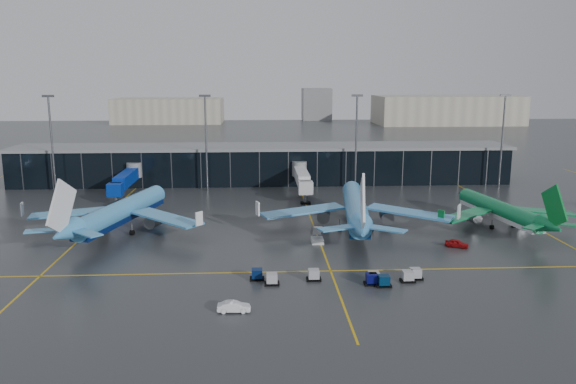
{
  "coord_description": "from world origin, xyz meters",
  "views": [
    {
      "loc": [
        -1.15,
        -98.74,
        30.11
      ],
      "look_at": [
        5.0,
        18.0,
        6.0
      ],
      "focal_mm": 35.0,
      "sensor_mm": 36.0,
      "label": 1
    }
  ],
  "objects_px": {
    "baggage_carts": "(349,278)",
    "mobile_airstair": "(317,239)",
    "service_van_white": "(234,307)",
    "airliner_aer_lingus": "(500,200)",
    "airliner_klm_near": "(356,195)",
    "airliner_arkefly": "(122,199)",
    "service_van_red": "(457,243)"
  },
  "relations": [
    {
      "from": "service_van_red",
      "to": "airliner_aer_lingus",
      "type": "bearing_deg",
      "value": -17.11
    },
    {
      "from": "airliner_klm_near",
      "to": "baggage_carts",
      "type": "relative_size",
      "value": 1.74
    },
    {
      "from": "baggage_carts",
      "to": "airliner_klm_near",
      "type": "bearing_deg",
      "value": 78.73
    },
    {
      "from": "airliner_klm_near",
      "to": "airliner_aer_lingus",
      "type": "bearing_deg",
      "value": 7.07
    },
    {
      "from": "airliner_arkefly",
      "to": "baggage_carts",
      "type": "distance_m",
      "value": 50.75
    },
    {
      "from": "service_van_white",
      "to": "service_van_red",
      "type": "bearing_deg",
      "value": -54.86
    },
    {
      "from": "airliner_aer_lingus",
      "to": "mobile_airstair",
      "type": "relative_size",
      "value": 10.54
    },
    {
      "from": "baggage_carts",
      "to": "mobile_airstair",
      "type": "bearing_deg",
      "value": 97.28
    },
    {
      "from": "airliner_aer_lingus",
      "to": "service_van_red",
      "type": "xyz_separation_m",
      "value": [
        -13.51,
        -13.83,
        -4.88
      ]
    },
    {
      "from": "airliner_arkefly",
      "to": "airliner_klm_near",
      "type": "height_order",
      "value": "airliner_klm_near"
    },
    {
      "from": "airliner_aer_lingus",
      "to": "mobile_airstair",
      "type": "bearing_deg",
      "value": -174.7
    },
    {
      "from": "airliner_arkefly",
      "to": "service_van_red",
      "type": "distance_m",
      "value": 64.16
    },
    {
      "from": "mobile_airstair",
      "to": "service_van_white",
      "type": "height_order",
      "value": "mobile_airstair"
    },
    {
      "from": "airliner_arkefly",
      "to": "airliner_aer_lingus",
      "type": "xyz_separation_m",
      "value": [
        75.88,
        -0.02,
        -1.05
      ]
    },
    {
      "from": "service_van_red",
      "to": "airliner_klm_near",
      "type": "bearing_deg",
      "value": 76.83
    },
    {
      "from": "airliner_klm_near",
      "to": "service_van_white",
      "type": "relative_size",
      "value": 10.52
    },
    {
      "from": "airliner_arkefly",
      "to": "airliner_klm_near",
      "type": "xyz_separation_m",
      "value": [
        46.27,
        -0.16,
        0.35
      ]
    },
    {
      "from": "service_van_red",
      "to": "service_van_white",
      "type": "xyz_separation_m",
      "value": [
        -38.84,
        -26.27,
        0.01
      ]
    },
    {
      "from": "airliner_klm_near",
      "to": "airliner_aer_lingus",
      "type": "distance_m",
      "value": 29.64
    },
    {
      "from": "airliner_arkefly",
      "to": "service_van_red",
      "type": "xyz_separation_m",
      "value": [
        62.37,
        -13.85,
        -5.93
      ]
    },
    {
      "from": "airliner_aer_lingus",
      "to": "baggage_carts",
      "type": "distance_m",
      "value": 47.03
    },
    {
      "from": "airliner_aer_lingus",
      "to": "service_van_white",
      "type": "height_order",
      "value": "airliner_aer_lingus"
    },
    {
      "from": "baggage_carts",
      "to": "mobile_airstair",
      "type": "height_order",
      "value": "mobile_airstair"
    },
    {
      "from": "baggage_carts",
      "to": "service_van_red",
      "type": "height_order",
      "value": "baggage_carts"
    },
    {
      "from": "airliner_klm_near",
      "to": "baggage_carts",
      "type": "bearing_deg",
      "value": -94.46
    },
    {
      "from": "baggage_carts",
      "to": "service_van_red",
      "type": "relative_size",
      "value": 6.36
    },
    {
      "from": "baggage_carts",
      "to": "service_van_white",
      "type": "distance_m",
      "value": 19.37
    },
    {
      "from": "airliner_arkefly",
      "to": "service_van_red",
      "type": "height_order",
      "value": "airliner_arkefly"
    },
    {
      "from": "service_van_white",
      "to": "airliner_aer_lingus",
      "type": "bearing_deg",
      "value": -51.48
    },
    {
      "from": "airliner_klm_near",
      "to": "service_van_red",
      "type": "bearing_deg",
      "value": -33.58
    },
    {
      "from": "airliner_klm_near",
      "to": "service_van_white",
      "type": "distance_m",
      "value": 46.41
    },
    {
      "from": "airliner_arkefly",
      "to": "service_van_white",
      "type": "xyz_separation_m",
      "value": [
        23.53,
        -40.13,
        -5.92
      ]
    }
  ]
}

